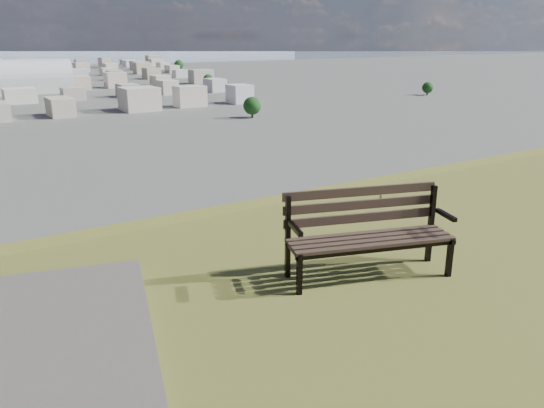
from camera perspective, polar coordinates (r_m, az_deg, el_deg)
park_bench at (r=5.86m, az=10.17°, el=-2.58°), size 1.88×1.09×0.94m
grass_tufts at (r=4.29m, az=14.46°, el=-17.20°), size 12.00×7.38×0.28m
arena at (r=301.17m, az=-25.70°, el=11.67°), size 52.99×25.48×21.76m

